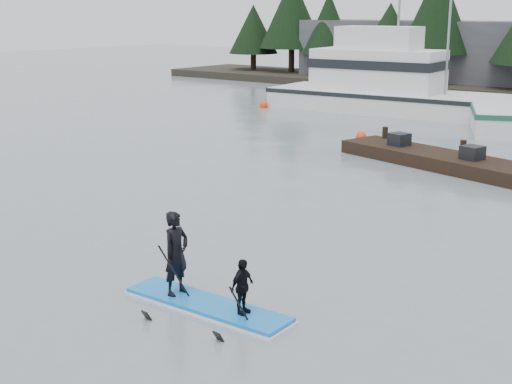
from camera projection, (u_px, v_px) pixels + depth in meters
The scene contains 6 objects.
ground at pixel (78, 299), 14.82m from camera, with size 160.00×160.00×0.00m, color slate.
waterfront_building at pixel (415, 53), 56.07m from camera, with size 18.00×6.00×5.00m, color #4C4C51.
fishing_boat_large at pixel (400, 100), 41.49m from camera, with size 16.82×5.96×9.44m.
buoy_a at pixel (264, 108), 43.75m from camera, with size 0.51×0.51×0.51m, color #FF390C.
buoy_b at pixel (361, 139), 33.04m from camera, with size 0.48×0.48×0.48m, color #FF390C.
paddleboard_duo at pixel (199, 279), 14.34m from camera, with size 3.75×1.23×2.40m.
Camera 1 is at (11.45, -8.55, 5.86)m, focal length 50.00 mm.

